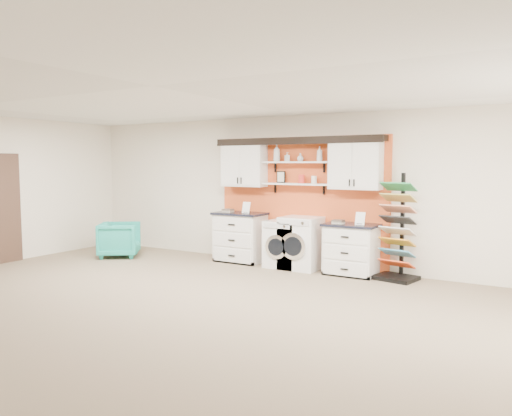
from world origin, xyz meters
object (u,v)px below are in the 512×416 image
Objects in this scene: base_cabinet_right at (351,249)px; dryer at (301,243)px; washer at (285,244)px; armchair at (120,240)px; base_cabinet_left at (240,237)px; sample_rack at (397,246)px.

dryer is (-0.94, -0.00, 0.03)m from base_cabinet_right.
washer is 3.48m from armchair.
base_cabinet_left is 2.55m from armchair.
dryer reaches higher than washer.
dryer is at bearing -113.02° from armchair.
washer is (-1.28, -0.00, -0.01)m from base_cabinet_right.
sample_rack is at bearing 2.69° from base_cabinet_right.
armchair is at bearing -166.01° from washer.
washer is 0.34m from dryer.
sample_rack is at bearing -116.56° from armchair.
dryer is (1.32, -0.00, -0.01)m from base_cabinet_left.
washer is at bearing -0.20° from base_cabinet_left.
base_cabinet_left reaches higher than base_cabinet_right.
dryer is 1.22× the size of armchair.
base_cabinet_right is 4.74m from armchair.
sample_rack is (2.06, 0.04, 0.12)m from washer.
base_cabinet_left is at bearing -180.00° from base_cabinet_right.
sample_rack is (3.04, 0.04, 0.07)m from base_cabinet_left.
base_cabinet_left is 1.09× the size of base_cabinet_right.
base_cabinet_right reaches higher than washer.
base_cabinet_left is 2.26m from base_cabinet_right.
armchair is (-4.66, -0.85, -0.09)m from base_cabinet_right.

